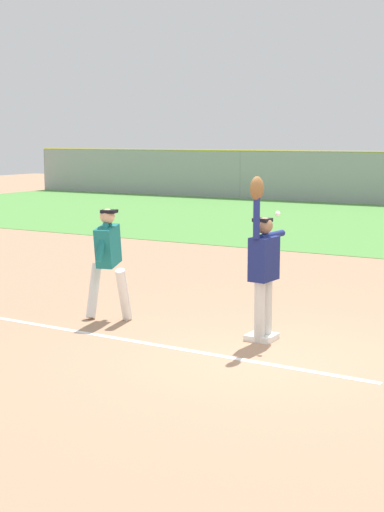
{
  "coord_description": "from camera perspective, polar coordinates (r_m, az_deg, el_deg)",
  "views": [
    {
      "loc": [
        3.99,
        -8.7,
        2.79
      ],
      "look_at": [
        -1.6,
        0.9,
        1.05
      ],
      "focal_mm": 53.39,
      "sensor_mm": 36.0,
      "label": 1
    }
  ],
  "objects": [
    {
      "name": "fielder",
      "position": [
        10.4,
        5.36,
        -0.38
      ],
      "size": [
        0.29,
        0.9,
        2.28
      ],
      "rotation": [
        0.0,
        0.0,
        3.07
      ],
      "color": "silver",
      "rests_on": "ground_plane"
    },
    {
      "name": "runner",
      "position": [
        11.68,
        -6.31,
        0.01
      ],
      "size": [
        0.83,
        0.84,
        1.72
      ],
      "rotation": [
        0.0,
        0.0,
        0.25
      ],
      "color": "white",
      "rests_on": "ground_plane"
    },
    {
      "name": "chalk_foul_line",
      "position": [
        12.2,
        -14.0,
        -4.57
      ],
      "size": [
        12.0,
        0.39,
        0.01
      ],
      "primitive_type": "cube",
      "rotation": [
        0.0,
        0.0,
        -0.02
      ],
      "color": "white",
      "rests_on": "ground_plane"
    },
    {
      "name": "baseball",
      "position": [
        10.37,
        6.44,
        3.18
      ],
      "size": [
        0.07,
        0.07,
        0.07
      ],
      "primitive_type": "sphere",
      "color": "white"
    },
    {
      "name": "ground_plane",
      "position": [
        9.97,
        5.38,
        -7.38
      ],
      "size": [
        72.95,
        72.95,
        0.0
      ],
      "primitive_type": "plane",
      "color": "tan"
    },
    {
      "name": "first_base",
      "position": [
        10.68,
        5.23,
        -6.06
      ],
      "size": [
        0.39,
        0.39,
        0.08
      ],
      "primitive_type": "cube",
      "rotation": [
        0.0,
        0.0,
        -0.02
      ],
      "color": "white",
      "rests_on": "ground_plane"
    }
  ]
}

